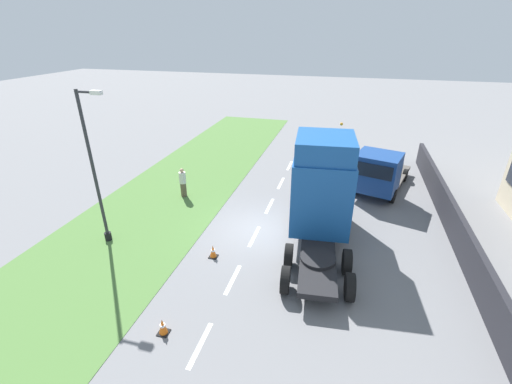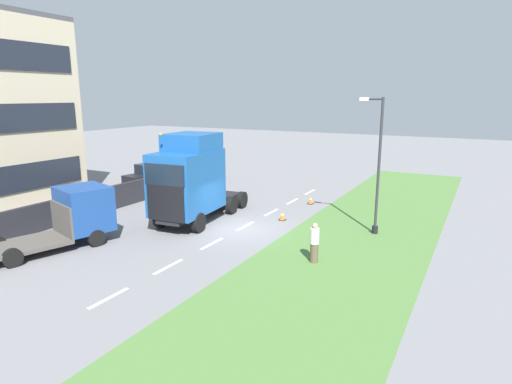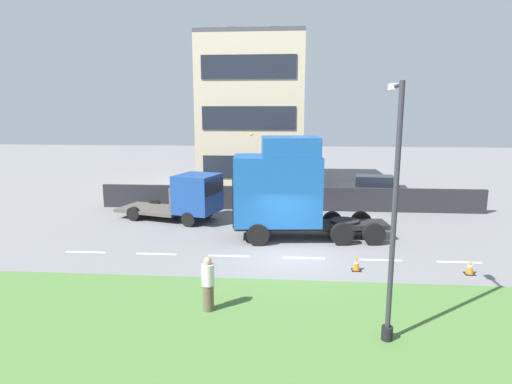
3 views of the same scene
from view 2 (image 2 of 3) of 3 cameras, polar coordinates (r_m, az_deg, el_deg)
ground_plane at (r=22.70m, az=-2.35°, el=-5.04°), size 120.00×120.00×0.00m
grass_verge at (r=20.45m, az=12.39°, el=-7.34°), size 7.00×44.00×0.01m
lane_markings at (r=23.28m, az=-1.47°, el=-4.57°), size 0.16×21.00×0.00m
boundary_wall at (r=28.04m, az=-18.39°, el=-0.67°), size 0.25×24.00×1.48m
lorry_cab at (r=23.42m, az=-8.80°, el=1.67°), size 3.25×7.63×5.09m
flatbed_truck at (r=21.98m, az=-23.03°, el=-2.78°), size 3.91×6.37×2.70m
parked_car at (r=32.99m, az=-13.57°, el=1.98°), size 2.23×4.53×2.01m
lamp_post at (r=22.15m, az=15.80°, el=2.57°), size 1.27×0.30×6.86m
pedestrian at (r=18.26m, az=7.80°, el=-6.79°), size 0.39×0.39×1.75m
traffic_cone_lead at (r=28.13m, az=7.28°, el=-1.03°), size 0.36×0.36×0.58m
traffic_cone_trailing at (r=24.34m, az=3.53°, el=-3.12°), size 0.36×0.36×0.58m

